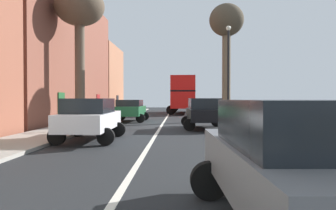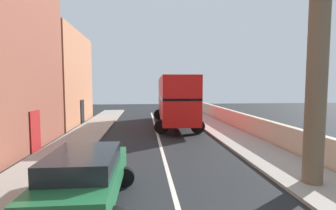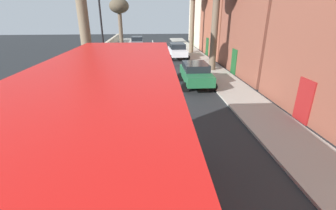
% 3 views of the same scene
% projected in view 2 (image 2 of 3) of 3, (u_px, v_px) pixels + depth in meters
% --- Properties ---
extents(double_decker_bus, '(3.84, 11.02, 4.06)m').
position_uv_depth(double_decker_bus, '(175.00, 98.00, 20.60)').
color(double_decker_bus, red).
rests_on(double_decker_bus, ground).
extents(parked_car_green_left_2, '(2.53, 4.36, 1.61)m').
position_uv_depth(parked_car_green_left_2, '(85.00, 175.00, 6.58)').
color(parked_car_green_left_2, '#1E6038').
rests_on(parked_car_green_left_2, ground).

